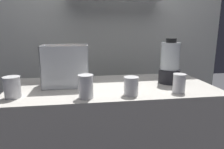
# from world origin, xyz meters

# --- Properties ---
(counter) EXTENTS (1.40, 0.64, 0.90)m
(counter) POSITION_xyz_m (0.00, 0.00, 0.45)
(counter) COLOR beige
(counter) RESTS_ON ground_plane
(back_wall_unit) EXTENTS (2.60, 0.24, 2.50)m
(back_wall_unit) POSITION_xyz_m (0.00, 0.77, 1.26)
(back_wall_unit) COLOR silver
(back_wall_unit) RESTS_ON ground_plane
(carrot_display_bin) EXTENTS (0.31, 0.20, 0.28)m
(carrot_display_bin) POSITION_xyz_m (-0.31, 0.05, 0.99)
(carrot_display_bin) COLOR white
(carrot_display_bin) RESTS_ON counter
(blender_pitcher) EXTENTS (0.15, 0.15, 0.32)m
(blender_pitcher) POSITION_xyz_m (0.42, 0.02, 1.04)
(blender_pitcher) COLOR black
(blender_pitcher) RESTS_ON counter
(juice_cup_mango_far_left) EXTENTS (0.09, 0.09, 0.12)m
(juice_cup_mango_far_left) POSITION_xyz_m (-0.60, -0.17, 0.96)
(juice_cup_mango_far_left) COLOR white
(juice_cup_mango_far_left) RESTS_ON counter
(juice_cup_pomegranate_left) EXTENTS (0.09, 0.09, 0.14)m
(juice_cup_pomegranate_left) POSITION_xyz_m (-0.18, -0.23, 0.96)
(juice_cup_pomegranate_left) COLOR white
(juice_cup_pomegranate_left) RESTS_ON counter
(juice_cup_beet_middle) EXTENTS (0.09, 0.09, 0.11)m
(juice_cup_beet_middle) POSITION_xyz_m (0.08, -0.22, 0.95)
(juice_cup_beet_middle) COLOR white
(juice_cup_beet_middle) RESTS_ON counter
(juice_cup_beet_right) EXTENTS (0.08, 0.08, 0.12)m
(juice_cup_beet_right) POSITION_xyz_m (0.39, -0.21, 0.95)
(juice_cup_beet_right) COLOR white
(juice_cup_beet_right) RESTS_ON counter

